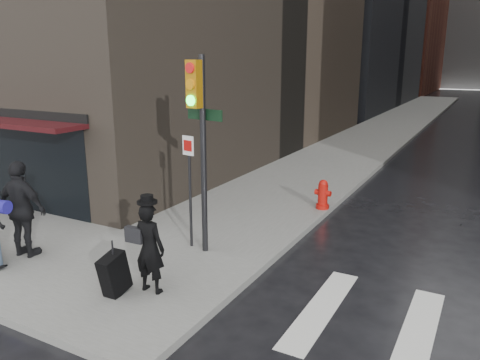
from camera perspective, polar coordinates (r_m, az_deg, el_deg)
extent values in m
plane|color=black|center=(9.39, -13.46, -12.55)|extent=(140.00, 140.00, 0.00)
cube|color=slate|center=(33.87, 18.67, 6.67)|extent=(4.00, 50.00, 0.15)
cube|color=silver|center=(8.57, 9.88, -15.12)|extent=(0.50, 3.00, 0.01)
cube|color=silver|center=(8.29, 20.87, -17.01)|extent=(0.50, 3.00, 0.01)
imported|color=black|center=(8.49, -10.98, -8.14)|extent=(0.62, 0.42, 1.66)
cylinder|color=black|center=(8.20, -11.26, -2.66)|extent=(0.35, 0.35, 0.04)
cylinder|color=black|center=(8.19, -11.28, -2.26)|extent=(0.22, 0.22, 0.13)
cube|color=black|center=(8.53, -12.76, -6.53)|extent=(0.36, 0.12, 0.29)
cube|color=black|center=(8.69, -15.07, -11.03)|extent=(0.30, 0.65, 0.84)
cylinder|color=black|center=(8.51, -15.26, -8.34)|extent=(0.03, 0.03, 0.39)
imported|color=black|center=(10.77, -25.02, -3.26)|extent=(1.26, 0.65, 2.06)
cylinder|color=black|center=(9.77, -4.48, 2.76)|extent=(0.12, 0.12, 4.16)
cube|color=#B5740C|center=(9.42, -5.62, 11.56)|extent=(0.32, 0.23, 0.94)
cylinder|color=red|center=(9.34, -6.13, 13.44)|extent=(0.21, 0.09, 0.21)
cylinder|color=orange|center=(9.35, -6.07, 11.52)|extent=(0.21, 0.09, 0.21)
cylinder|color=#19E533|center=(9.37, -6.02, 9.62)|extent=(0.21, 0.09, 0.21)
cylinder|color=black|center=(10.25, -6.09, -1.51)|extent=(0.06, 0.06, 2.50)
cube|color=white|center=(9.99, -6.35, 4.19)|extent=(0.31, 0.07, 0.42)
cube|color=black|center=(9.70, -4.32, 7.97)|extent=(0.93, 0.19, 0.23)
cylinder|color=#B1110A|center=(13.37, 10.00, -3.18)|extent=(0.36, 0.36, 0.11)
cylinder|color=#B1110A|center=(13.28, 10.05, -2.01)|extent=(0.27, 0.27, 0.68)
sphere|color=#B1110A|center=(13.19, 10.12, -0.50)|extent=(0.25, 0.25, 0.25)
cylinder|color=#B1110A|center=(13.25, 10.08, -1.54)|extent=(0.47, 0.20, 0.16)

